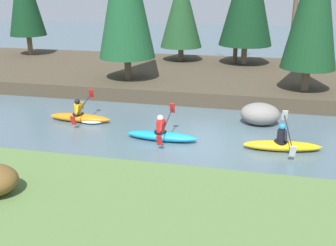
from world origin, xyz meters
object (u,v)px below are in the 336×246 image
kayaker_lead (283,145)px  kayaker_middle (162,135)px  boulder_midstream (260,114)px  kayaker_trailing (82,117)px

kayaker_lead → kayaker_middle: bearing=173.7°
boulder_midstream → kayaker_lead: bearing=-73.0°
kayaker_trailing → boulder_midstream: 7.53m
kayaker_lead → boulder_midstream: bearing=100.5°
kayaker_middle → boulder_midstream: 4.45m
kayaker_trailing → kayaker_lead: bearing=-8.7°
kayaker_middle → kayaker_trailing: bearing=162.7°
kayaker_middle → kayaker_trailing: 4.06m
kayaker_lead → kayaker_middle: same height
kayaker_middle → kayaker_trailing: size_ratio=1.00×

